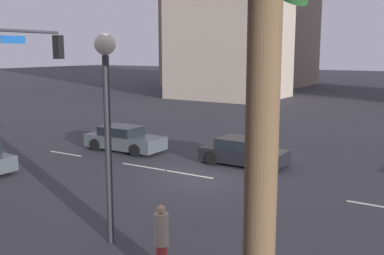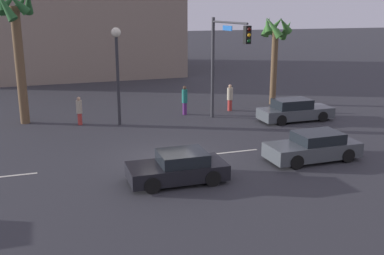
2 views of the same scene
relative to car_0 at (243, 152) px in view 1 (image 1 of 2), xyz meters
The scene contains 12 objects.
ground_plane 2.91m from the car_0, 81.21° to the left, with size 220.00×220.00×0.00m, color #333338.
lane_stripe_2 7.20m from the car_0, 156.90° to the left, with size 2.39×0.14×0.01m, color silver.
lane_stripe_3 3.12m from the car_0, 66.80° to the left, with size 2.36×0.14×0.01m, color silver.
lane_stripe_4 4.68m from the car_0, 37.30° to the left, with size 2.43×0.14×0.01m, color silver.
lane_stripe_5 9.22m from the car_0, 17.82° to the left, with size 2.21×0.14×0.01m, color silver.
car_0 is the anchor object (origin of this frame).
car_2 6.70m from the car_0, ahead, with size 4.33×1.90×1.30m.
traffic_signal 10.64m from the car_0, 57.39° to the left, with size 0.61×4.49×6.23m.
streetlamp 10.48m from the car_0, 93.87° to the left, with size 0.56×0.56×5.71m.
pedestrian_0 10.99m from the car_0, 105.41° to the left, with size 0.43×0.43×1.71m.
palm_tree_0 14.39m from the car_0, 116.65° to the left, with size 2.35×2.77×7.92m.
building_2 51.23m from the car_0, 64.18° to the right, with size 19.14×17.12×19.14m, color gray.
Camera 1 is at (-9.34, 16.03, 5.27)m, focal length 42.56 mm.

